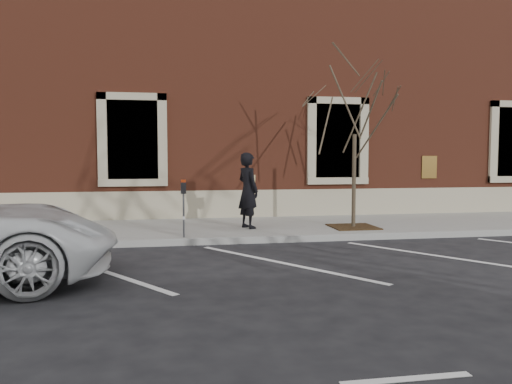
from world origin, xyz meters
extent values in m
plane|color=#28282B|center=(0.00, 0.00, 0.00)|extent=(120.00, 120.00, 0.00)
cube|color=#99978F|center=(0.00, 1.75, 0.07)|extent=(40.00, 3.50, 0.15)
cube|color=#9E9E99|center=(0.00, -0.05, 0.07)|extent=(40.00, 0.12, 0.15)
cube|color=brown|center=(0.00, 7.75, 4.00)|extent=(40.00, 8.50, 8.00)
cube|color=tan|center=(0.00, 3.53, 0.55)|extent=(40.00, 0.06, 0.80)
cube|color=black|center=(-3.00, 3.65, 2.40)|extent=(1.40, 0.30, 2.20)
cube|color=tan|center=(-3.00, 3.48, 1.20)|extent=(1.90, 0.20, 0.20)
cube|color=black|center=(3.00, 3.65, 2.40)|extent=(1.40, 0.30, 2.20)
cube|color=tan|center=(3.00, 3.48, 1.20)|extent=(1.90, 0.20, 0.20)
imported|color=black|center=(-0.08, 1.27, 1.09)|extent=(0.71, 0.81, 1.88)
cylinder|color=#595B60|center=(-1.71, 0.12, 0.63)|extent=(0.04, 0.04, 0.97)
cube|color=black|center=(-1.71, 0.12, 1.24)|extent=(0.12, 0.09, 0.25)
cube|color=red|center=(-1.71, 0.12, 1.40)|extent=(0.11, 0.08, 0.06)
cube|color=white|center=(-1.71, 0.08, 0.59)|extent=(0.05, 0.00, 0.07)
cube|color=#382311|center=(2.55, 0.94, 0.16)|extent=(1.12, 1.12, 0.03)
cylinder|color=#4A3B2D|center=(2.55, 0.94, 1.32)|extent=(0.10, 0.10, 2.34)
camera|label=1|loc=(-2.02, -10.92, 1.94)|focal=35.00mm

